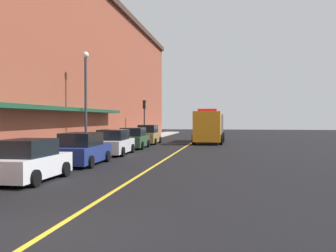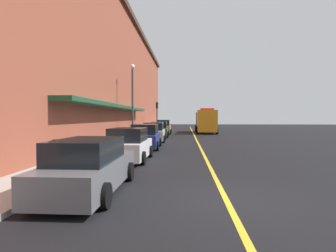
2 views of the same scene
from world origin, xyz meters
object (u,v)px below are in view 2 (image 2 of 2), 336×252
at_px(parked_car_4, 159,130).
at_px(parking_meter_0, 56,152).
at_px(traffic_light_near, 157,111).
at_px(parked_car_1, 129,145).
at_px(parked_car_3, 154,132).
at_px(utility_truck, 206,121).
at_px(parked_car_2, 145,137).
at_px(parking_meter_1, 145,128).
at_px(street_lamp_left, 133,94).
at_px(parked_car_5, 164,127).
at_px(parked_car_0, 89,167).

xyz_separation_m(parked_car_4, parking_meter_0, (-1.31, -22.33, 0.25)).
bearing_deg(traffic_light_near, parked_car_4, -82.69).
bearing_deg(parked_car_4, parked_car_1, 178.31).
height_order(parked_car_1, parked_car_3, parked_car_3).
bearing_deg(utility_truck, parking_meter_0, -12.37).
bearing_deg(parked_car_3, parked_car_2, 178.48).
height_order(parked_car_3, parking_meter_1, parked_car_3).
height_order(parked_car_3, parked_car_4, parked_car_3).
bearing_deg(parked_car_2, parked_car_1, 177.95).
xyz_separation_m(parked_car_1, street_lamp_left, (-1.99, 11.36, 3.62)).
bearing_deg(parking_meter_1, street_lamp_left, -98.89).
relative_size(street_lamp_left, traffic_light_near, 1.61).
height_order(utility_truck, traffic_light_near, traffic_light_near).
distance_m(parked_car_5, parking_meter_0, 28.01).
bearing_deg(traffic_light_near, parked_car_2, -86.34).
xyz_separation_m(parked_car_1, parked_car_4, (-0.08, 17.26, 0.02)).
relative_size(parked_car_3, parking_meter_0, 3.63).
relative_size(parked_car_5, parking_meter_1, 3.27).
relative_size(parked_car_4, street_lamp_left, 0.65).
bearing_deg(street_lamp_left, parked_car_4, 72.10).
relative_size(parked_car_0, parked_car_2, 1.01).
height_order(parked_car_2, parked_car_5, parked_car_5).
xyz_separation_m(parked_car_3, parked_car_5, (0.00, 11.38, 0.06)).
bearing_deg(traffic_light_near, utility_truck, -9.51).
xyz_separation_m(street_lamp_left, traffic_light_near, (0.66, 15.59, -1.24)).
distance_m(parked_car_1, utility_truck, 26.42).
relative_size(parked_car_2, traffic_light_near, 1.10).
relative_size(parked_car_1, utility_truck, 0.47).
xyz_separation_m(parked_car_4, street_lamp_left, (-1.91, -5.90, 3.59)).
bearing_deg(parked_car_4, parked_car_3, 178.65).
distance_m(parked_car_4, utility_truck, 10.35).
relative_size(utility_truck, traffic_light_near, 2.07).
bearing_deg(parking_meter_0, parked_car_4, 86.66).
distance_m(utility_truck, traffic_light_near, 7.34).
xyz_separation_m(parked_car_1, parked_car_2, (0.04, 5.57, 0.03)).
bearing_deg(utility_truck, street_lamp_left, -27.58).
bearing_deg(parked_car_5, traffic_light_near, 17.24).
relative_size(parked_car_0, parked_car_4, 1.07).
bearing_deg(parked_car_4, parking_meter_0, 174.68).
distance_m(parked_car_3, parking_meter_1, 3.92).
distance_m(parked_car_3, street_lamp_left, 4.10).
bearing_deg(traffic_light_near, parking_meter_0, -90.11).
relative_size(parked_car_2, parking_meter_0, 3.56).
relative_size(parking_meter_0, street_lamp_left, 0.19).
bearing_deg(parked_car_0, parked_car_4, 0.30).
height_order(parked_car_0, parked_car_4, parked_car_4).
xyz_separation_m(parked_car_3, utility_truck, (5.77, 14.24, 0.81)).
height_order(parked_car_0, parked_car_3, parked_car_3).
bearing_deg(street_lamp_left, traffic_light_near, 87.57).
height_order(parked_car_2, parked_car_3, same).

